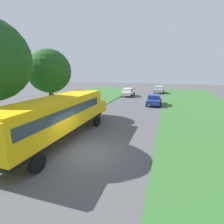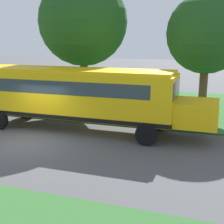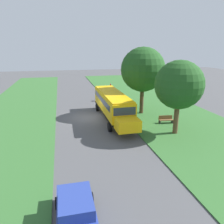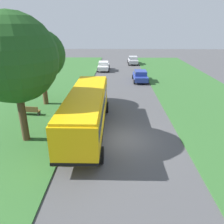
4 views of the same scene
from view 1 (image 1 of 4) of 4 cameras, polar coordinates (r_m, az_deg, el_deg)
The scene contains 7 objects.
ground_plane at distance 11.35m, azimuth -8.07°, elevation -12.88°, with size 120.00×120.00×0.00m, color #4C4C4F.
school_bus at distance 13.00m, azimuth -16.80°, elevation -0.85°, with size 2.84×12.42×3.16m.
car_blue_nearest at distance 26.36m, azimuth 13.60°, elevation 4.09°, with size 2.02×4.40×1.56m.
car_white_middle at distance 34.75m, azimuth 5.27°, elevation 6.61°, with size 2.02×4.40×1.56m.
car_silver_furthest at distance 40.56m, azimuth 15.12°, elevation 7.19°, with size 2.02×4.40×1.56m.
oak_tree_roadside_mid at distance 20.39m, azimuth -19.63°, elevation 12.32°, with size 4.62×4.62×7.23m.
park_bench at distance 18.93m, azimuth -25.26°, elevation -1.70°, with size 1.64×0.67×0.92m.
Camera 1 is at (4.51, -9.13, 5.02)m, focal length 28.00 mm.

